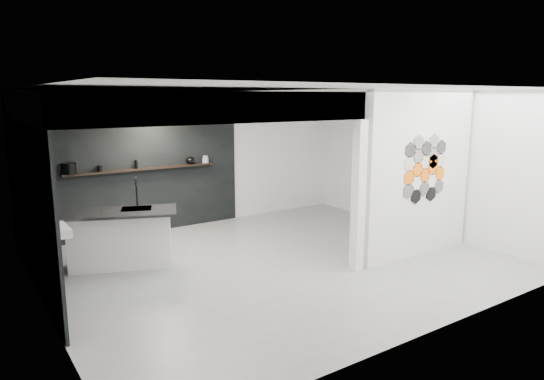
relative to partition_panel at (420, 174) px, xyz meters
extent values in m
cube|color=slate|center=(-2.23, 1.00, -1.40)|extent=(7.00, 6.00, 0.01)
cube|color=silver|center=(0.00, 0.00, 0.00)|extent=(2.45, 0.15, 2.80)
cube|color=black|center=(-3.52, 3.97, -0.22)|extent=(4.40, 0.04, 2.35)
cube|color=black|center=(-5.70, 2.00, -0.22)|extent=(0.04, 4.00, 2.35)
cube|color=silver|center=(-3.52, 2.00, 1.15)|extent=(4.40, 4.00, 0.40)
cube|color=silver|center=(-1.41, 0.00, -0.22)|extent=(0.16, 0.16, 2.35)
cube|color=silver|center=(-3.52, 0.08, 1.15)|extent=(4.40, 0.16, 0.40)
cube|color=silver|center=(-5.46, 1.80, -0.55)|extent=(0.40, 0.60, 0.12)
cube|color=black|center=(-3.43, 3.87, -0.10)|extent=(3.00, 0.15, 0.04)
cube|color=silver|center=(-4.41, 2.23, -0.96)|extent=(1.65, 1.12, 0.89)
cube|color=black|center=(-4.44, 2.15, -0.49)|extent=(1.92, 1.39, 0.04)
cube|color=black|center=(-4.15, 2.18, -0.48)|extent=(0.58, 0.54, 0.02)
cylinder|color=black|center=(-4.07, 2.37, -0.26)|extent=(0.03, 0.03, 0.41)
torus|color=black|center=(-4.09, 2.31, -0.06)|extent=(0.07, 0.14, 0.14)
cylinder|color=black|center=(-4.78, 3.87, 0.02)|extent=(0.24, 0.24, 0.20)
ellipsoid|color=black|center=(-2.42, 3.87, 0.00)|extent=(0.20, 0.20, 0.15)
cylinder|color=gray|center=(-2.08, 3.87, -0.03)|extent=(0.18, 0.18, 0.10)
cylinder|color=gray|center=(-2.08, 3.87, 0.00)|extent=(0.14, 0.14, 0.15)
cylinder|color=black|center=(-3.56, 3.87, 0.00)|extent=(0.07, 0.07, 0.16)
cylinder|color=black|center=(-4.25, 3.87, -0.02)|extent=(0.11, 0.11, 0.11)
cylinder|color=black|center=(-0.37, -0.09, -0.24)|extent=(0.26, 0.02, 0.26)
cylinder|color=orange|center=(-0.37, -0.09, -0.01)|extent=(0.26, 0.02, 0.26)
cylinder|color=beige|center=(-0.37, -0.09, 0.21)|extent=(0.26, 0.02, 0.26)
cylinder|color=#2D2D2D|center=(-0.37, -0.09, 0.44)|extent=(0.26, 0.02, 0.26)
cylinder|color=black|center=(-0.17, -0.09, -0.35)|extent=(0.26, 0.02, 0.26)
cylinder|color=white|center=(-0.17, -0.09, -0.13)|extent=(0.26, 0.02, 0.26)
cylinder|color=orange|center=(-0.17, -0.09, 0.10)|extent=(0.26, 0.02, 0.26)
cylinder|color=#66635E|center=(-0.17, -0.09, 0.33)|extent=(0.26, 0.02, 0.26)
cylinder|color=silver|center=(-0.17, -0.09, 0.55)|extent=(0.26, 0.02, 0.26)
cylinder|color=black|center=(0.02, -0.09, -0.24)|extent=(0.26, 0.02, 0.26)
cylinder|color=orange|center=(0.02, -0.09, -0.01)|extent=(0.26, 0.02, 0.26)
cylinder|color=beige|center=(0.02, -0.09, 0.21)|extent=(0.26, 0.02, 0.26)
cylinder|color=#2D2D2D|center=(0.02, -0.09, 0.44)|extent=(0.26, 0.02, 0.26)
cylinder|color=black|center=(0.22, -0.09, -0.35)|extent=(0.26, 0.02, 0.26)
cylinder|color=white|center=(0.22, -0.09, -0.13)|extent=(0.26, 0.02, 0.26)
cylinder|color=orange|center=(0.22, -0.09, 0.10)|extent=(0.26, 0.02, 0.26)
cylinder|color=#66635E|center=(0.22, -0.09, 0.33)|extent=(0.26, 0.02, 0.26)
cylinder|color=silver|center=(0.22, -0.09, 0.55)|extent=(0.26, 0.02, 0.26)
cylinder|color=black|center=(0.42, -0.09, -0.24)|extent=(0.26, 0.02, 0.26)
cylinder|color=orange|center=(0.42, -0.09, -0.01)|extent=(0.26, 0.02, 0.26)
cylinder|color=beige|center=(0.42, -0.09, 0.21)|extent=(0.26, 0.02, 0.26)
cylinder|color=#2D2D2D|center=(0.42, -0.09, 0.44)|extent=(0.26, 0.02, 0.26)
cylinder|color=orange|center=(0.22, -0.09, 0.21)|extent=(0.26, 0.02, 0.26)
camera|label=1|loc=(-6.58, -5.27, 1.28)|focal=32.00mm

